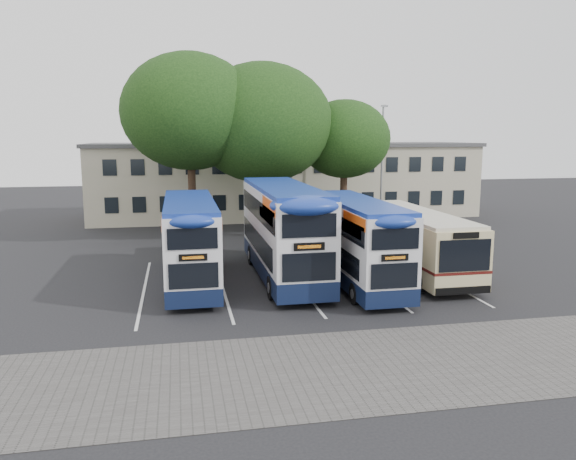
% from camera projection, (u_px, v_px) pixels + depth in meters
% --- Properties ---
extents(ground, '(120.00, 120.00, 0.00)m').
position_uv_depth(ground, '(413.00, 309.00, 22.45)').
color(ground, black).
rests_on(ground, ground).
extents(paving_strip, '(40.00, 6.00, 0.01)m').
position_uv_depth(paving_strip, '(419.00, 362.00, 17.24)').
color(paving_strip, '#595654').
rests_on(paving_strip, ground).
extents(bay_lines, '(14.12, 11.00, 0.01)m').
position_uv_depth(bay_lines, '(296.00, 282.00, 26.58)').
color(bay_lines, silver).
rests_on(bay_lines, ground).
extents(depot_building, '(32.40, 8.40, 6.20)m').
position_uv_depth(depot_building, '(286.00, 179.00, 48.03)').
color(depot_building, '#B1AD8F').
rests_on(depot_building, ground).
extents(lamp_post, '(0.25, 1.05, 9.06)m').
position_uv_depth(lamp_post, '(382.00, 159.00, 42.06)').
color(lamp_post, gray).
rests_on(lamp_post, ground).
extents(tree_left, '(8.75, 8.75, 12.07)m').
position_uv_depth(tree_left, '(190.00, 112.00, 35.72)').
color(tree_left, black).
rests_on(tree_left, ground).
extents(tree_mid, '(9.31, 9.31, 11.62)m').
position_uv_depth(tree_mid, '(262.00, 123.00, 37.15)').
color(tree_mid, black).
rests_on(tree_mid, ground).
extents(tree_right, '(6.40, 6.40, 9.32)m').
position_uv_depth(tree_right, '(344.00, 139.00, 39.04)').
color(tree_right, black).
rests_on(tree_right, ground).
extents(bus_dd_left, '(2.31, 9.52, 3.96)m').
position_uv_depth(bus_dd_left, '(190.00, 238.00, 25.94)').
color(bus_dd_left, '#0F1938').
rests_on(bus_dd_left, ground).
extents(bus_dd_mid, '(2.62, 10.82, 4.51)m').
position_uv_depth(bus_dd_mid, '(283.00, 227.00, 27.04)').
color(bus_dd_mid, '#0F1938').
rests_on(bus_dd_mid, ground).
extents(bus_dd_right, '(2.29, 9.47, 3.94)m').
position_uv_depth(bus_dd_right, '(356.00, 238.00, 25.94)').
color(bus_dd_right, '#0F1938').
rests_on(bus_dd_right, ground).
extents(bus_single, '(2.65, 10.39, 3.10)m').
position_uv_depth(bus_single, '(413.00, 238.00, 28.31)').
color(bus_single, beige).
rests_on(bus_single, ground).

